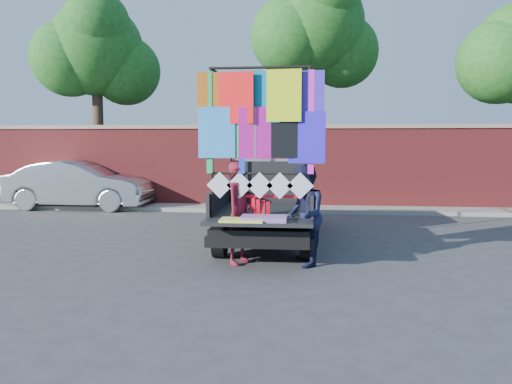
# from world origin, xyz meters

# --- Properties ---
(ground) EXTENTS (90.00, 90.00, 0.00)m
(ground) POSITION_xyz_m (0.00, 0.00, 0.00)
(ground) COLOR #38383A
(ground) RESTS_ON ground
(brick_wall) EXTENTS (30.00, 0.45, 2.61)m
(brick_wall) POSITION_xyz_m (0.00, 7.00, 1.33)
(brick_wall) COLOR maroon
(brick_wall) RESTS_ON ground
(curb) EXTENTS (30.00, 1.20, 0.12)m
(curb) POSITION_xyz_m (0.00, 6.30, 0.06)
(curb) COLOR gray
(curb) RESTS_ON ground
(tree_left) EXTENTS (4.20, 3.30, 7.05)m
(tree_left) POSITION_xyz_m (-6.48, 8.12, 5.12)
(tree_left) COLOR #38281C
(tree_left) RESTS_ON ground
(tree_mid) EXTENTS (4.20, 3.30, 7.73)m
(tree_mid) POSITION_xyz_m (1.02, 8.12, 5.70)
(tree_mid) COLOR #38281C
(tree_mid) RESTS_ON ground
(pickup_truck) EXTENTS (2.12, 5.32, 3.35)m
(pickup_truck) POSITION_xyz_m (-0.00, 2.26, 0.85)
(pickup_truck) COLOR black
(pickup_truck) RESTS_ON ground
(sedan) EXTENTS (4.52, 1.61, 1.49)m
(sedan) POSITION_xyz_m (-6.30, 6.14, 0.74)
(sedan) COLOR #B5B9BD
(sedan) RESTS_ON ground
(woman) EXTENTS (0.65, 0.77, 1.79)m
(woman) POSITION_xyz_m (-0.36, -0.23, 0.90)
(woman) COLOR maroon
(woman) RESTS_ON ground
(man) EXTENTS (0.74, 0.91, 1.73)m
(man) POSITION_xyz_m (0.75, -0.27, 0.87)
(man) COLOR #161A38
(man) RESTS_ON ground
(streamer_bundle) EXTENTS (0.98, 0.06, 0.67)m
(streamer_bundle) POSITION_xyz_m (0.08, -0.26, 0.99)
(streamer_bundle) COLOR red
(streamer_bundle) RESTS_ON ground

